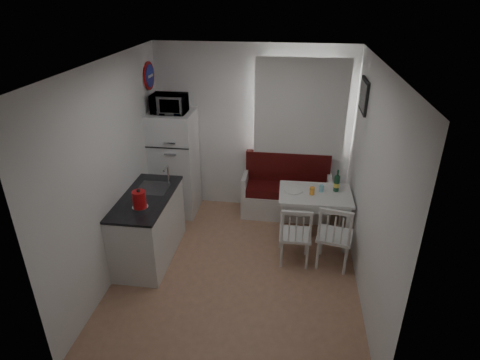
# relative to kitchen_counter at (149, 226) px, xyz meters

# --- Properties ---
(floor) EXTENTS (3.00, 3.50, 0.02)m
(floor) POSITION_rel_kitchen_counter_xyz_m (1.20, -0.16, -0.46)
(floor) COLOR #A27356
(floor) RESTS_ON ground
(ceiling) EXTENTS (3.00, 3.50, 0.02)m
(ceiling) POSITION_rel_kitchen_counter_xyz_m (1.20, -0.16, 2.14)
(ceiling) COLOR white
(ceiling) RESTS_ON wall_back
(wall_back) EXTENTS (3.00, 0.02, 2.60)m
(wall_back) POSITION_rel_kitchen_counter_xyz_m (1.20, 1.59, 0.84)
(wall_back) COLOR white
(wall_back) RESTS_ON floor
(wall_front) EXTENTS (3.00, 0.02, 2.60)m
(wall_front) POSITION_rel_kitchen_counter_xyz_m (1.20, -1.91, 0.84)
(wall_front) COLOR white
(wall_front) RESTS_ON floor
(wall_left) EXTENTS (0.02, 3.50, 2.60)m
(wall_left) POSITION_rel_kitchen_counter_xyz_m (-0.30, -0.16, 0.84)
(wall_left) COLOR white
(wall_left) RESTS_ON floor
(wall_right) EXTENTS (0.02, 3.50, 2.60)m
(wall_right) POSITION_rel_kitchen_counter_xyz_m (2.70, -0.16, 0.84)
(wall_right) COLOR white
(wall_right) RESTS_ON floor
(window) EXTENTS (1.22, 0.06, 1.47)m
(window) POSITION_rel_kitchen_counter_xyz_m (1.90, 1.56, 1.17)
(window) COLOR white
(window) RESTS_ON wall_back
(curtain) EXTENTS (1.35, 0.02, 1.50)m
(curtain) POSITION_rel_kitchen_counter_xyz_m (1.90, 1.49, 1.22)
(curtain) COLOR white
(curtain) RESTS_ON wall_back
(kitchen_counter) EXTENTS (0.62, 1.32, 1.16)m
(kitchen_counter) POSITION_rel_kitchen_counter_xyz_m (0.00, 0.00, 0.00)
(kitchen_counter) COLOR white
(kitchen_counter) RESTS_ON floor
(wall_sign) EXTENTS (0.03, 0.40, 0.40)m
(wall_sign) POSITION_rel_kitchen_counter_xyz_m (-0.27, 1.29, 1.69)
(wall_sign) COLOR navy
(wall_sign) RESTS_ON wall_left
(picture_frame) EXTENTS (0.04, 0.52, 0.42)m
(picture_frame) POSITION_rel_kitchen_counter_xyz_m (2.67, 0.94, 1.59)
(picture_frame) COLOR black
(picture_frame) RESTS_ON wall_right
(bench) EXTENTS (1.38, 0.53, 0.99)m
(bench) POSITION_rel_kitchen_counter_xyz_m (1.76, 1.36, -0.13)
(bench) COLOR white
(bench) RESTS_ON floor
(dining_table) EXTENTS (1.00, 0.71, 0.74)m
(dining_table) POSITION_rel_kitchen_counter_xyz_m (2.17, 0.69, 0.20)
(dining_table) COLOR white
(dining_table) RESTS_ON floor
(chair_left) EXTENTS (0.41, 0.39, 0.46)m
(chair_left) POSITION_rel_kitchen_counter_xyz_m (1.92, 0.03, 0.07)
(chair_left) COLOR white
(chair_left) RESTS_ON floor
(chair_right) EXTENTS (0.50, 0.49, 0.49)m
(chair_right) POSITION_rel_kitchen_counter_xyz_m (2.42, 0.03, 0.11)
(chair_right) COLOR white
(chair_right) RESTS_ON floor
(fridge) EXTENTS (0.66, 0.66, 1.65)m
(fridge) POSITION_rel_kitchen_counter_xyz_m (0.02, 1.24, 0.37)
(fridge) COLOR white
(fridge) RESTS_ON floor
(microwave) EXTENTS (0.49, 0.34, 0.27)m
(microwave) POSITION_rel_kitchen_counter_xyz_m (0.02, 1.19, 1.33)
(microwave) COLOR white
(microwave) RESTS_ON fridge
(kettle) EXTENTS (0.19, 0.19, 0.26)m
(kettle) POSITION_rel_kitchen_counter_xyz_m (0.05, -0.31, 0.57)
(kettle) COLOR #B60E11
(kettle) RESTS_ON kitchen_counter
(wine_bottle) EXTENTS (0.08, 0.08, 0.32)m
(wine_bottle) POSITION_rel_kitchen_counter_xyz_m (2.45, 0.79, 0.45)
(wine_bottle) COLOR #154227
(wine_bottle) RESTS_ON dining_table
(drinking_glass_orange) EXTENTS (0.07, 0.07, 0.11)m
(drinking_glass_orange) POSITION_rel_kitchen_counter_xyz_m (2.12, 0.64, 0.34)
(drinking_glass_orange) COLOR orange
(drinking_glass_orange) RESTS_ON dining_table
(drinking_glass_blue) EXTENTS (0.06, 0.06, 0.10)m
(drinking_glass_blue) POSITION_rel_kitchen_counter_xyz_m (2.25, 0.74, 0.34)
(drinking_glass_blue) COLOR #88D4E8
(drinking_glass_blue) RESTS_ON dining_table
(plate) EXTENTS (0.25, 0.25, 0.02)m
(plate) POSITION_rel_kitchen_counter_xyz_m (1.87, 0.71, 0.30)
(plate) COLOR white
(plate) RESTS_ON dining_table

